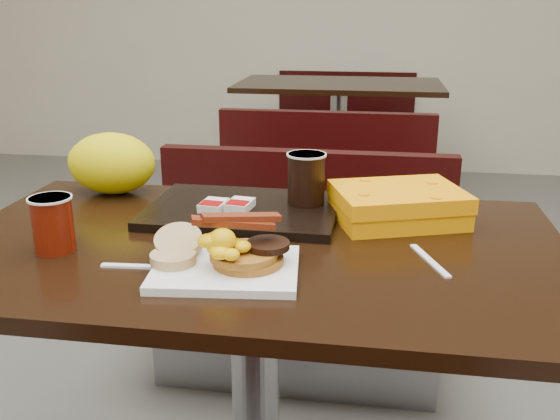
% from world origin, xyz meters
% --- Properties ---
extents(table_near, '(1.20, 0.70, 0.75)m').
position_xyz_m(table_near, '(0.00, 0.00, 0.38)').
color(table_near, black).
rests_on(table_near, floor).
extents(bench_near_n, '(1.00, 0.46, 0.72)m').
position_xyz_m(bench_near_n, '(0.00, 0.70, 0.36)').
color(bench_near_n, black).
rests_on(bench_near_n, floor).
extents(table_far, '(1.20, 0.70, 0.75)m').
position_xyz_m(table_far, '(0.00, 2.60, 0.38)').
color(table_far, black).
rests_on(table_far, floor).
extents(bench_far_s, '(1.00, 0.46, 0.72)m').
position_xyz_m(bench_far_s, '(0.00, 1.90, 0.36)').
color(bench_far_s, black).
rests_on(bench_far_s, floor).
extents(bench_far_n, '(1.00, 0.46, 0.72)m').
position_xyz_m(bench_far_n, '(0.00, 3.30, 0.36)').
color(bench_far_n, black).
rests_on(bench_far_n, floor).
extents(platter, '(0.26, 0.22, 0.01)m').
position_xyz_m(platter, '(-0.02, -0.15, 0.76)').
color(platter, white).
rests_on(platter, table_near).
extents(pancake_stack, '(0.15, 0.15, 0.03)m').
position_xyz_m(pancake_stack, '(0.02, -0.13, 0.78)').
color(pancake_stack, '#924918').
rests_on(pancake_stack, platter).
extents(sausage_patty, '(0.09, 0.09, 0.01)m').
position_xyz_m(sausage_patty, '(0.05, -0.12, 0.80)').
color(sausage_patty, black).
rests_on(sausage_patty, pancake_stack).
extents(scrambled_eggs, '(0.09, 0.08, 0.04)m').
position_xyz_m(scrambled_eggs, '(-0.02, -0.16, 0.81)').
color(scrambled_eggs, '#FFC505').
rests_on(scrambled_eggs, pancake_stack).
extents(bacon_strips, '(0.15, 0.11, 0.01)m').
position_xyz_m(bacon_strips, '(-0.01, -0.13, 0.84)').
color(bacon_strips, '#470805').
rests_on(bacon_strips, scrambled_eggs).
extents(muffin_bottom, '(0.09, 0.09, 0.02)m').
position_xyz_m(muffin_bottom, '(-0.11, -0.15, 0.77)').
color(muffin_bottom, tan).
rests_on(muffin_bottom, platter).
extents(muffin_top, '(0.10, 0.10, 0.05)m').
position_xyz_m(muffin_top, '(-0.11, -0.11, 0.79)').
color(muffin_top, tan).
rests_on(muffin_top, platter).
extents(coffee_cup_near, '(0.09, 0.09, 0.10)m').
position_xyz_m(coffee_cup_near, '(-0.36, -0.10, 0.80)').
color(coffee_cup_near, maroon).
rests_on(coffee_cup_near, table_near).
extents(fork, '(0.14, 0.04, 0.00)m').
position_xyz_m(fork, '(-0.19, -0.15, 0.75)').
color(fork, white).
rests_on(fork, table_near).
extents(knife, '(0.06, 0.14, 0.00)m').
position_xyz_m(knife, '(0.33, -0.04, 0.75)').
color(knife, white).
rests_on(knife, table_near).
extents(condiment_syrup, '(0.04, 0.03, 0.01)m').
position_xyz_m(condiment_syrup, '(-0.21, 0.09, 0.75)').
color(condiment_syrup, '#A41F07').
rests_on(condiment_syrup, table_near).
extents(condiment_ketchup, '(0.04, 0.03, 0.01)m').
position_xyz_m(condiment_ketchup, '(-0.06, 0.12, 0.76)').
color(condiment_ketchup, '#8C0504').
rests_on(condiment_ketchup, table_near).
extents(tray, '(0.41, 0.30, 0.02)m').
position_xyz_m(tray, '(-0.06, 0.16, 0.76)').
color(tray, black).
rests_on(tray, table_near).
extents(hashbrown_sleeve_left, '(0.06, 0.07, 0.02)m').
position_xyz_m(hashbrown_sleeve_left, '(-0.11, 0.13, 0.78)').
color(hashbrown_sleeve_left, silver).
rests_on(hashbrown_sleeve_left, tray).
extents(hashbrown_sleeve_right, '(0.06, 0.07, 0.02)m').
position_xyz_m(hashbrown_sleeve_right, '(-0.06, 0.14, 0.78)').
color(hashbrown_sleeve_right, silver).
rests_on(hashbrown_sleeve_right, tray).
extents(coffee_cup_far, '(0.10, 0.10, 0.11)m').
position_xyz_m(coffee_cup_far, '(0.08, 0.20, 0.83)').
color(coffee_cup_far, black).
rests_on(coffee_cup_far, tray).
extents(clamshell, '(0.31, 0.27, 0.07)m').
position_xyz_m(clamshell, '(0.28, 0.17, 0.79)').
color(clamshell, orange).
rests_on(clamshell, table_near).
extents(paper_bag, '(0.23, 0.19, 0.15)m').
position_xyz_m(paper_bag, '(-0.40, 0.27, 0.82)').
color(paper_bag, yellow).
rests_on(paper_bag, table_near).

